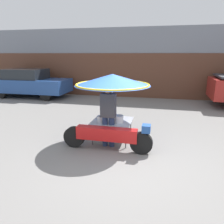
{
  "coord_description": "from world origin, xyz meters",
  "views": [
    {
      "loc": [
        0.73,
        -4.58,
        2.37
      ],
      "look_at": [
        -0.59,
        0.96,
        0.85
      ],
      "focal_mm": 35.0,
      "sensor_mm": 36.0,
      "label": 1
    }
  ],
  "objects_px": {
    "vendor_motorcycle_cart": "(112,89)",
    "parked_car": "(29,83)",
    "vendor_person": "(108,113)",
    "potted_plant": "(0,84)"
  },
  "relations": [
    {
      "from": "vendor_motorcycle_cart",
      "to": "vendor_person",
      "type": "relative_size",
      "value": 1.41
    },
    {
      "from": "vendor_motorcycle_cart",
      "to": "parked_car",
      "type": "relative_size",
      "value": 0.53
    },
    {
      "from": "parked_car",
      "to": "vendor_person",
      "type": "bearing_deg",
      "value": -43.05
    },
    {
      "from": "vendor_motorcycle_cart",
      "to": "parked_car",
      "type": "xyz_separation_m",
      "value": [
        -6.03,
        5.31,
        -0.67
      ]
    },
    {
      "from": "vendor_person",
      "to": "potted_plant",
      "type": "height_order",
      "value": "vendor_person"
    },
    {
      "from": "vendor_motorcycle_cart",
      "to": "vendor_person",
      "type": "xyz_separation_m",
      "value": [
        -0.03,
        -0.3,
        -0.56
      ]
    },
    {
      "from": "vendor_motorcycle_cart",
      "to": "potted_plant",
      "type": "height_order",
      "value": "vendor_motorcycle_cart"
    },
    {
      "from": "vendor_motorcycle_cart",
      "to": "potted_plant",
      "type": "distance_m",
      "value": 10.7
    },
    {
      "from": "vendor_person",
      "to": "potted_plant",
      "type": "relative_size",
      "value": 1.72
    },
    {
      "from": "vendor_person",
      "to": "parked_car",
      "type": "height_order",
      "value": "vendor_person"
    }
  ]
}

